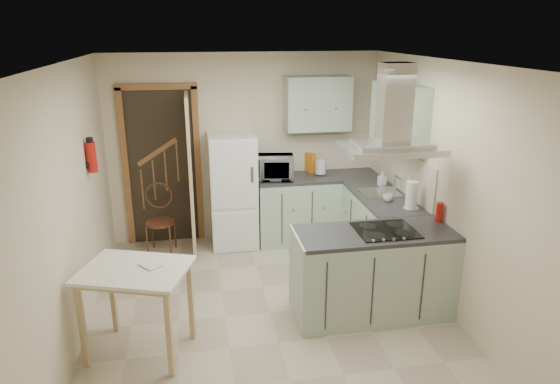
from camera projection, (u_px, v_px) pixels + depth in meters
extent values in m
plane|color=#B6A88E|center=(270.00, 312.00, 5.14)|extent=(4.20, 4.20, 0.00)
plane|color=silver|center=(268.00, 63.00, 4.36)|extent=(4.20, 4.20, 0.00)
plane|color=beige|center=(245.00, 148.00, 6.71)|extent=(3.60, 0.00, 3.60)
plane|color=beige|center=(70.00, 209.00, 4.45)|extent=(0.00, 4.20, 4.20)
plane|color=beige|center=(444.00, 188.00, 5.05)|extent=(0.00, 4.20, 4.20)
cube|color=brown|center=(162.00, 167.00, 6.56)|extent=(1.10, 0.12, 2.10)
cube|color=white|center=(233.00, 191.00, 6.55)|extent=(0.60, 0.60, 1.50)
cube|color=#9EB2A0|center=(297.00, 208.00, 6.79)|extent=(1.08, 0.60, 0.90)
cube|color=#9EB2A0|center=(373.00, 222.00, 6.30)|extent=(0.60, 1.95, 0.90)
cube|color=beige|center=(314.00, 152.00, 6.89)|extent=(1.68, 0.02, 0.50)
cube|color=#9EB2A0|center=(318.00, 103.00, 6.52)|extent=(0.85, 0.35, 0.70)
cube|color=#9EB2A0|center=(399.00, 115.00, 5.63)|extent=(0.35, 0.90, 0.70)
cube|color=#9EB2A0|center=(373.00, 273.00, 5.00)|extent=(1.55, 0.65, 0.90)
cube|color=black|center=(386.00, 230.00, 4.87)|extent=(0.58, 0.50, 0.01)
cube|color=silver|center=(391.00, 149.00, 4.62)|extent=(0.90, 0.55, 0.10)
cube|color=silver|center=(380.00, 193.00, 5.99)|extent=(0.45, 0.40, 0.01)
cylinder|color=#B2140F|center=(92.00, 157.00, 5.22)|extent=(0.10, 0.10, 0.32)
cube|color=tan|center=(139.00, 311.00, 4.39)|extent=(1.06, 0.92, 0.83)
cube|color=#552C1C|center=(160.00, 223.00, 6.39)|extent=(0.43, 0.43, 0.83)
imported|color=black|center=(272.00, 168.00, 6.51)|extent=(0.61, 0.45, 0.31)
cylinder|color=silver|center=(321.00, 167.00, 6.70)|extent=(0.17, 0.17, 0.22)
cube|color=orange|center=(310.00, 163.00, 6.83)|extent=(0.13, 0.19, 0.26)
imported|color=#B5B6C2|center=(382.00, 179.00, 6.25)|extent=(0.09, 0.10, 0.18)
cylinder|color=white|center=(412.00, 195.00, 5.42)|extent=(0.16, 0.16, 0.32)
imported|color=white|center=(388.00, 198.00, 5.69)|extent=(0.15, 0.15, 0.09)
cylinder|color=#AF170F|center=(439.00, 212.00, 5.08)|extent=(0.09, 0.09, 0.20)
imported|color=#A9383B|center=(143.00, 264.00, 4.25)|extent=(0.23, 0.24, 0.09)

